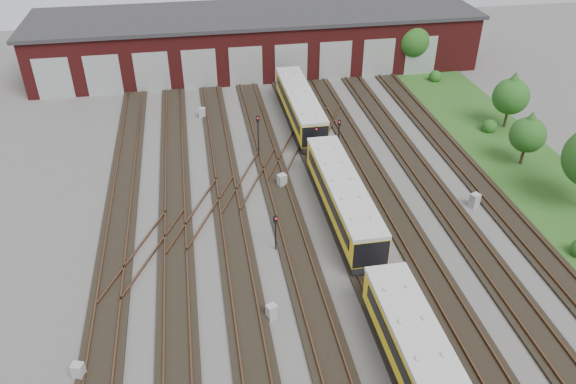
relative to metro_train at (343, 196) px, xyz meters
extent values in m
plane|color=#4D4B48|center=(-2.00, -7.91, -1.77)|extent=(120.00, 120.00, 0.00)
cube|color=black|center=(-16.00, -7.91, -1.68)|extent=(2.40, 70.00, 0.18)
cube|color=#513420|center=(-16.72, -7.91, -1.51)|extent=(0.10, 70.00, 0.15)
cube|color=#513420|center=(-15.28, -7.91, -1.51)|extent=(0.10, 70.00, 0.15)
cube|color=black|center=(-12.00, -7.91, -1.68)|extent=(2.40, 70.00, 0.18)
cube|color=#513420|center=(-12.72, -7.91, -1.51)|extent=(0.10, 70.00, 0.15)
cube|color=#513420|center=(-11.28, -7.91, -1.51)|extent=(0.10, 70.00, 0.15)
cube|color=black|center=(-8.00, -7.91, -1.68)|extent=(2.40, 70.00, 0.18)
cube|color=#513420|center=(-8.72, -7.91, -1.51)|extent=(0.10, 70.00, 0.15)
cube|color=#513420|center=(-7.28, -7.91, -1.51)|extent=(0.10, 70.00, 0.15)
cube|color=black|center=(-4.00, -7.91, -1.68)|extent=(2.40, 70.00, 0.18)
cube|color=#513420|center=(-4.72, -7.91, -1.51)|extent=(0.10, 70.00, 0.15)
cube|color=#513420|center=(-3.28, -7.91, -1.51)|extent=(0.10, 70.00, 0.15)
cube|color=black|center=(0.00, -7.91, -1.68)|extent=(2.40, 70.00, 0.18)
cube|color=#513420|center=(-0.72, -7.91, -1.51)|extent=(0.10, 70.00, 0.15)
cube|color=#513420|center=(0.72, -7.91, -1.51)|extent=(0.10, 70.00, 0.15)
cube|color=black|center=(4.00, -7.91, -1.68)|extent=(2.40, 70.00, 0.18)
cube|color=#513420|center=(3.28, -7.91, -1.51)|extent=(0.10, 70.00, 0.15)
cube|color=#513420|center=(4.72, -7.91, -1.51)|extent=(0.10, 70.00, 0.15)
cube|color=black|center=(8.00, -7.91, -1.68)|extent=(2.40, 70.00, 0.18)
cube|color=#513420|center=(7.28, -7.91, -1.51)|extent=(0.10, 70.00, 0.15)
cube|color=#513420|center=(8.72, -7.91, -1.51)|extent=(0.10, 70.00, 0.15)
cube|color=black|center=(12.00, -7.91, -1.68)|extent=(2.40, 70.00, 0.18)
cube|color=#513420|center=(11.28, -7.91, -1.51)|extent=(0.10, 70.00, 0.15)
cube|color=#513420|center=(12.72, -7.91, -1.51)|extent=(0.10, 70.00, 0.15)
cube|color=#513420|center=(-10.00, 2.09, -1.51)|extent=(5.40, 9.62, 0.15)
cube|color=#513420|center=(-6.00, 6.09, -1.51)|extent=(5.40, 9.62, 0.15)
cube|color=#513420|center=(-2.00, 10.09, -1.51)|extent=(5.40, 9.62, 0.15)
cube|color=#513420|center=(-14.00, -1.91, -1.51)|extent=(5.40, 9.62, 0.15)
cube|color=#513420|center=(2.00, 14.09, -1.51)|extent=(5.40, 9.62, 0.15)
cube|color=#501414|center=(-2.00, 32.09, 1.23)|extent=(50.00, 12.00, 6.00)
cube|color=#2A2A2C|center=(-2.00, 32.09, 4.38)|extent=(51.00, 12.50, 0.40)
cube|color=#A1A5A6|center=(-24.00, 26.07, 0.43)|extent=(3.60, 0.12, 4.40)
cube|color=#A1A5A6|center=(-19.00, 26.07, 0.43)|extent=(3.60, 0.12, 4.40)
cube|color=#A1A5A6|center=(-14.00, 26.07, 0.43)|extent=(3.60, 0.12, 4.40)
cube|color=#A1A5A6|center=(-9.00, 26.07, 0.43)|extent=(3.60, 0.12, 4.40)
cube|color=#A1A5A6|center=(-4.00, 26.07, 0.43)|extent=(3.60, 0.12, 4.40)
cube|color=#A1A5A6|center=(1.00, 26.07, 0.43)|extent=(3.60, 0.12, 4.40)
cube|color=#A1A5A6|center=(6.00, 26.07, 0.43)|extent=(3.60, 0.12, 4.40)
cube|color=#A1A5A6|center=(11.00, 26.07, 0.43)|extent=(3.60, 0.12, 4.40)
cube|color=#A1A5A6|center=(16.00, 26.07, 0.43)|extent=(3.60, 0.12, 4.40)
cube|color=#27511B|center=(17.00, 2.09, -1.74)|extent=(8.00, 55.00, 0.05)
cube|color=yellow|center=(0.00, -16.00, 0.10)|extent=(2.37, 13.57, 1.99)
cube|color=#B8B8B3|center=(0.00, -16.00, 1.23)|extent=(2.46, 13.57, 0.27)
cube|color=black|center=(-1.19, -16.00, 0.33)|extent=(0.07, 11.94, 0.77)
cube|color=black|center=(1.19, -16.00, 0.33)|extent=(0.07, 11.94, 0.77)
cube|color=black|center=(0.00, 0.00, -1.17)|extent=(2.10, 13.57, 0.54)
cube|color=yellow|center=(0.00, 0.00, 0.10)|extent=(2.37, 13.57, 1.99)
cube|color=#B8B8B3|center=(0.00, 0.00, 1.23)|extent=(2.46, 13.57, 0.27)
cube|color=black|center=(-1.19, 0.00, 0.33)|extent=(0.07, 11.94, 0.77)
cube|color=black|center=(1.19, 0.00, 0.33)|extent=(0.07, 11.94, 0.77)
cube|color=black|center=(0.00, 16.00, -1.17)|extent=(2.10, 13.57, 0.54)
cube|color=yellow|center=(0.00, 16.00, 0.10)|extent=(2.37, 13.57, 1.99)
cube|color=#B8B8B3|center=(0.00, 16.00, 1.23)|extent=(2.46, 13.57, 0.27)
cube|color=black|center=(-1.19, 16.00, 0.33)|extent=(0.07, 11.94, 0.77)
cube|color=black|center=(1.19, 16.00, 0.33)|extent=(0.07, 11.94, 0.77)
cylinder|color=black|center=(-5.35, -2.92, -0.63)|extent=(0.10, 0.10, 2.27)
cube|color=black|center=(-5.35, -2.92, 0.75)|extent=(0.28, 0.20, 0.49)
sphere|color=red|center=(-5.35, -3.02, 0.85)|extent=(0.12, 0.12, 0.12)
cylinder|color=black|center=(-4.71, 10.56, -0.24)|extent=(0.11, 0.11, 3.05)
cube|color=black|center=(-4.71, 10.56, 1.55)|extent=(0.29, 0.20, 0.54)
sphere|color=red|center=(-4.71, 10.45, 1.66)|extent=(0.13, 0.13, 0.13)
cylinder|color=black|center=(1.99, 8.94, -0.31)|extent=(0.10, 0.10, 2.91)
cube|color=black|center=(1.99, 8.94, 1.39)|extent=(0.28, 0.20, 0.50)
sphere|color=red|center=(1.99, 8.84, 1.50)|extent=(0.12, 0.12, 0.12)
cylinder|color=black|center=(-0.14, 8.32, -0.41)|extent=(0.11, 0.11, 2.72)
cube|color=black|center=(-0.14, 8.32, 1.22)|extent=(0.27, 0.16, 0.53)
sphere|color=red|center=(-0.14, 8.22, 1.33)|extent=(0.13, 0.13, 0.13)
cube|color=#9D9FA1|center=(-17.00, -11.57, -1.28)|extent=(0.72, 0.66, 0.98)
cube|color=#9D9FA1|center=(-9.20, 18.75, -1.26)|extent=(0.69, 0.61, 1.01)
cube|color=#9D9FA1|center=(-6.56, -9.13, -1.28)|extent=(0.72, 0.67, 0.96)
cube|color=#9D9FA1|center=(-3.61, 4.84, -1.22)|extent=(0.81, 0.75, 1.09)
cube|color=#9D9FA1|center=(10.13, -0.47, -1.22)|extent=(0.83, 0.77, 1.10)
cylinder|color=#2F2415|center=(15.19, 27.09, -0.75)|extent=(0.26, 0.26, 2.03)
sphere|color=#154A15|center=(15.19, 27.09, 1.95)|extent=(3.94, 3.94, 3.94)
cone|color=#154A15|center=(15.19, 27.09, 3.35)|extent=(3.38, 3.38, 2.81)
cylinder|color=#2F2415|center=(18.99, 11.55, -0.91)|extent=(0.24, 0.24, 1.72)
sphere|color=#154A15|center=(18.99, 11.55, 1.38)|extent=(3.34, 3.34, 3.34)
cone|color=#154A15|center=(18.99, 11.55, 2.57)|extent=(2.86, 2.86, 2.39)
cylinder|color=#2F2415|center=(16.89, 4.78, -1.01)|extent=(0.24, 0.24, 1.52)
sphere|color=#154A15|center=(16.89, 4.78, 1.01)|extent=(2.95, 2.95, 2.95)
cone|color=#154A15|center=(16.89, 4.78, 2.07)|extent=(2.53, 2.53, 2.11)
sphere|color=#154A15|center=(17.15, 11.00, -1.07)|extent=(1.40, 1.40, 1.40)
sphere|color=#154A15|center=(17.07, 23.78, -1.06)|extent=(1.41, 1.41, 1.41)
camera|label=1|loc=(-9.74, -32.33, 22.14)|focal=35.00mm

